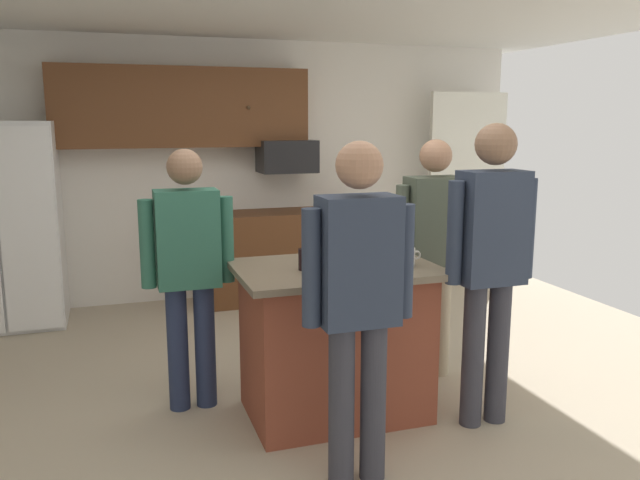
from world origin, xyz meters
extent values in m
plane|color=#B7A88E|center=(0.00, 0.00, 0.00)|extent=(7.04, 7.04, 0.00)
cube|color=white|center=(0.00, 2.80, 1.30)|extent=(6.40, 0.10, 2.60)
cube|color=white|center=(2.60, 2.40, 1.10)|extent=(0.90, 0.06, 2.00)
cube|color=brown|center=(-0.40, 2.60, 1.92)|extent=(2.40, 0.35, 0.75)
sphere|color=#4C3823|center=(0.20, 2.41, 1.93)|extent=(0.04, 0.04, 0.04)
cube|color=brown|center=(0.60, 2.48, 0.45)|extent=(1.80, 0.60, 0.90)
sphere|color=#4C3823|center=(1.05, 2.17, 0.45)|extent=(0.04, 0.04, 0.04)
cube|color=white|center=(-2.00, 2.40, 0.90)|extent=(0.92, 0.70, 1.80)
cube|color=white|center=(-1.77, 2.03, 0.90)|extent=(0.44, 0.04, 1.72)
cube|color=black|center=(0.60, 2.50, 1.45)|extent=(0.56, 0.40, 0.32)
cube|color=brown|center=(0.16, -0.20, 0.45)|extent=(1.06, 0.70, 0.90)
cube|color=#756651|center=(0.16, -0.20, 0.92)|extent=(1.20, 0.84, 0.04)
cylinder|color=#383842|center=(-0.08, -0.96, 0.42)|extent=(0.13, 0.13, 0.83)
cylinder|color=#383842|center=(0.09, -0.96, 0.42)|extent=(0.13, 0.13, 0.83)
cube|color=#2D384C|center=(0.00, -0.96, 1.15)|extent=(0.38, 0.22, 0.63)
sphere|color=tan|center=(0.00, -0.96, 1.60)|extent=(0.23, 0.23, 0.23)
cylinder|color=#2D384C|center=(-0.24, -0.96, 1.13)|extent=(0.09, 0.09, 0.56)
cylinder|color=#2D384C|center=(0.24, -0.96, 1.13)|extent=(0.09, 0.09, 0.56)
cylinder|color=#383842|center=(0.88, -0.60, 0.44)|extent=(0.13, 0.13, 0.87)
cylinder|color=#383842|center=(1.05, -0.60, 0.44)|extent=(0.13, 0.13, 0.87)
cube|color=#2D384C|center=(0.97, -0.60, 1.20)|extent=(0.38, 0.22, 0.65)
sphere|color=#8C664C|center=(0.97, -0.60, 1.68)|extent=(0.24, 0.24, 0.24)
cylinder|color=#2D384C|center=(0.73, -0.60, 1.18)|extent=(0.09, 0.09, 0.59)
cylinder|color=#2D384C|center=(1.21, -0.60, 1.18)|extent=(0.09, 0.09, 0.59)
cylinder|color=#232D4C|center=(-0.76, 0.17, 0.40)|extent=(0.13, 0.13, 0.80)
cylinder|color=#232D4C|center=(-0.59, 0.17, 0.40)|extent=(0.13, 0.13, 0.80)
cube|color=#2D6651|center=(-0.67, 0.17, 1.10)|extent=(0.38, 0.22, 0.60)
sphere|color=#8C664C|center=(-0.67, 0.17, 1.53)|extent=(0.22, 0.22, 0.22)
cylinder|color=#2D6651|center=(-0.91, 0.17, 1.08)|extent=(0.09, 0.09, 0.54)
cylinder|color=#2D6651|center=(-0.43, 0.17, 1.08)|extent=(0.09, 0.09, 0.54)
cylinder|color=tan|center=(0.91, 0.16, 0.41)|extent=(0.13, 0.13, 0.82)
cylinder|color=tan|center=(1.08, 0.16, 0.41)|extent=(0.13, 0.13, 0.82)
cube|color=#4C5647|center=(1.00, 0.16, 1.12)|extent=(0.38, 0.22, 0.61)
sphere|color=tan|center=(1.00, 0.16, 1.57)|extent=(0.22, 0.22, 0.22)
cylinder|color=#4C5647|center=(0.76, 0.16, 1.10)|extent=(0.09, 0.09, 0.55)
cylinder|color=#4C5647|center=(1.24, 0.16, 1.10)|extent=(0.09, 0.09, 0.55)
cylinder|color=#4C6B99|center=(0.42, -0.40, 1.00)|extent=(0.09, 0.09, 0.11)
torus|color=#4C6B99|center=(0.48, -0.40, 1.00)|extent=(0.06, 0.01, 0.06)
cylinder|color=white|center=(0.57, -0.32, 1.00)|extent=(0.09, 0.09, 0.11)
torus|color=white|center=(0.63, -0.32, 1.00)|extent=(0.06, 0.01, 0.06)
cylinder|color=black|center=(-0.05, -0.23, 1.01)|extent=(0.08, 0.08, 0.13)
cylinder|color=black|center=(0.18, -0.42, 1.03)|extent=(0.07, 0.07, 0.17)
cube|color=#B7B7BC|center=(0.23, -0.18, 0.95)|extent=(0.44, 0.30, 0.02)
cube|color=#A8A8AD|center=(0.23, -0.18, 0.97)|extent=(0.44, 0.30, 0.02)
camera|label=1|loc=(-1.11, -3.73, 1.81)|focal=35.97mm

